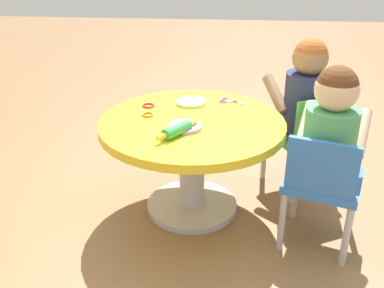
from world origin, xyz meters
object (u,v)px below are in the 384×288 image
(child_chair_right, at_px, (306,136))
(seated_child_left, at_px, (331,129))
(craft_table, at_px, (192,144))
(rolling_pin, at_px, (177,130))
(child_chair_left, at_px, (322,183))
(craft_scissors, at_px, (229,101))
(seated_child_right, at_px, (306,90))

(child_chair_right, bearing_deg, seated_child_left, -177.77)
(craft_table, relative_size, seated_child_left, 1.65)
(child_chair_right, relative_size, rolling_pin, 2.71)
(child_chair_left, bearing_deg, seated_child_left, -18.92)
(craft_scissors, bearing_deg, seated_child_left, -137.81)
(craft_table, distance_m, seated_child_left, 0.63)
(seated_child_left, distance_m, rolling_pin, 0.62)
(rolling_pin, bearing_deg, child_chair_right, -56.46)
(child_chair_right, xyz_separation_m, seated_child_right, (0.04, 0.02, 0.23))
(craft_table, height_order, seated_child_left, seated_child_left)
(rolling_pin, bearing_deg, craft_table, -16.66)
(child_chair_left, bearing_deg, craft_scissors, 38.99)
(craft_table, relative_size, child_chair_right, 1.57)
(child_chair_right, xyz_separation_m, craft_scissors, (0.02, 0.39, 0.16))
(seated_child_left, bearing_deg, child_chair_left, 161.08)
(child_chair_left, height_order, seated_child_left, seated_child_left)
(seated_child_left, distance_m, craft_scissors, 0.61)
(craft_table, bearing_deg, child_chair_right, -66.86)
(craft_table, relative_size, child_chair_left, 1.57)
(seated_child_right, height_order, rolling_pin, seated_child_right)
(craft_table, distance_m, child_chair_left, 0.60)
(craft_scissors, bearing_deg, craft_table, 147.80)
(rolling_pin, distance_m, craft_scissors, 0.47)
(seated_child_left, height_order, child_chair_right, seated_child_left)
(child_chair_left, relative_size, seated_child_left, 1.05)
(child_chair_left, xyz_separation_m, seated_child_right, (0.50, 0.02, 0.23))
(craft_table, relative_size, craft_scissors, 5.90)
(child_chair_right, distance_m, craft_scissors, 0.42)
(craft_scissors, bearing_deg, child_chair_left, -141.01)
(child_chair_left, xyz_separation_m, seated_child_left, (0.04, -0.01, 0.23))
(craft_scissors, bearing_deg, rolling_pin, 153.33)
(seated_child_right, distance_m, rolling_pin, 0.73)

